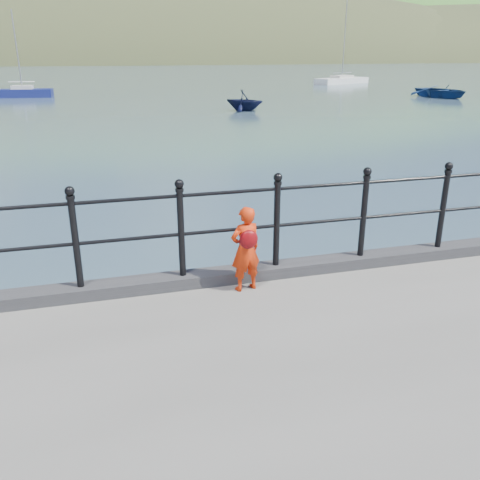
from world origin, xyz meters
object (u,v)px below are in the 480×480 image
object	(u,v)px
railing	(230,218)
launch_blue	(442,91)
child	(246,249)
sailboat_port	(23,93)
sailboat_far	(342,81)
launch_navy	(244,100)

from	to	relation	value
railing	launch_blue	xyz separation A→B (m)	(27.45, 33.42, -1.29)
child	sailboat_port	distance (m)	44.15
child	sailboat_far	distance (m)	61.36
sailboat_far	sailboat_port	size ratio (longest dim) A/B	1.56
sailboat_far	launch_navy	bearing A→B (deg)	-152.99
railing	child	bearing A→B (deg)	-69.48
sailboat_port	launch_navy	bearing A→B (deg)	-39.78
launch_navy	sailboat_port	bearing A→B (deg)	85.77
railing	launch_navy	world-z (taller)	railing
sailboat_far	sailboat_port	bearing A→B (deg)	171.49
child	sailboat_port	world-z (taller)	sailboat_port
child	launch_navy	size ratio (longest dim) A/B	0.40
launch_navy	sailboat_port	world-z (taller)	sailboat_port
railing	child	world-z (taller)	railing
railing	sailboat_far	size ratio (longest dim) A/B	1.61
railing	launch_navy	xyz separation A→B (m)	(8.15, 27.82, -1.14)
child	launch_navy	bearing A→B (deg)	-118.29
launch_blue	sailboat_far	bearing A→B (deg)	79.61
launch_navy	sailboat_port	distance (m)	21.84
railing	launch_blue	bearing A→B (deg)	50.60
child	sailboat_port	bearing A→B (deg)	-92.60
railing	sailboat_port	size ratio (longest dim) A/B	2.51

